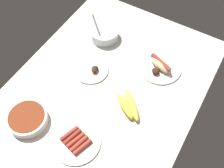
{
  "coord_description": "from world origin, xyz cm",
  "views": [
    {
      "loc": [
        63.75,
        40.73,
        115.24
      ],
      "look_at": [
        -0.75,
        2.65,
        3.0
      ],
      "focal_mm": 43.69,
      "sensor_mm": 36.0,
      "label": 1
    }
  ],
  "objects": [
    {
      "name": "bowl_coleslaw",
      "position": [
        -28.14,
        -18.55,
        3.21
      ],
      "size": [
        16.0,
        16.0,
        15.48
      ],
      "color": "silver",
      "rests_on": "ground_plane"
    },
    {
      "name": "banana_bunch",
      "position": [
        5.13,
        15.37,
        1.97
      ],
      "size": [
        16.07,
        17.57,
        3.97
      ],
      "color": "#E5D14C",
      "rests_on": "ground_plane"
    },
    {
      "name": "bowl_chili",
      "position": [
        35.1,
        -21.36,
        2.52
      ],
      "size": [
        18.62,
        18.62,
        4.58
      ],
      "color": "white",
      "rests_on": "ground_plane"
    },
    {
      "name": "plate_hotdog_assembled",
      "position": [
        -24.15,
        18.12,
        1.87
      ],
      "size": [
        22.65,
        22.65,
        5.61
      ],
      "color": "white",
      "rests_on": "ground_plane"
    },
    {
      "name": "plate_grilled_meat",
      "position": [
        -4.43,
        -12.0,
        0.81
      ],
      "size": [
        18.53,
        18.53,
        3.93
      ],
      "color": "white",
      "rests_on": "ground_plane"
    },
    {
      "name": "plate_sausages",
      "position": [
        32.37,
        3.67,
        0.94
      ],
      "size": [
        22.11,
        22.11,
        3.03
      ],
      "color": "white",
      "rests_on": "ground_plane"
    },
    {
      "name": "ground_plane",
      "position": [
        0.0,
        0.0,
        -1.5
      ],
      "size": [
        120.0,
        90.0,
        3.0
      ],
      "primitive_type": "cube",
      "color": "silver"
    }
  ]
}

